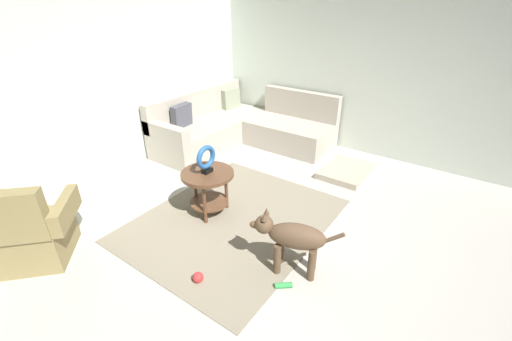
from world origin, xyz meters
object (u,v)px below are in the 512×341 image
object	(u,v)px
side_table	(208,182)
dog_toy_ball	(198,277)
dog_bed_mat	(346,171)
sectional_couch	(240,128)
torus_sculpture	(206,159)
dog_toy_rope	(284,285)
armchair	(29,233)
dog	(292,238)

from	to	relation	value
side_table	dog_toy_ball	xyz separation A→B (m)	(-0.88, -0.65, -0.37)
dog_bed_mat	sectional_couch	bearing A→B (deg)	89.84
sectional_couch	dog_bed_mat	size ratio (longest dim) A/B	2.81
side_table	dog_bed_mat	distance (m)	2.13
sectional_couch	dog_toy_ball	world-z (taller)	sectional_couch
torus_sculpture	dog_toy_rope	bearing A→B (deg)	-110.56
armchair	dog_toy_ball	bearing A→B (deg)	-21.28
armchair	torus_sculpture	size ratio (longest dim) A/B	3.05
dog_bed_mat	dog	size ratio (longest dim) A/B	0.98
side_table	dog_bed_mat	size ratio (longest dim) A/B	0.75
armchair	dog_toy_rope	distance (m)	2.42
side_table	dog	xyz separation A→B (m)	(-0.27, -1.26, -0.04)
side_table	dog_bed_mat	world-z (taller)	side_table
torus_sculpture	dog	size ratio (longest dim) A/B	0.40
sectional_couch	armchair	world-z (taller)	same
dog_toy_ball	side_table	bearing A→B (deg)	36.61
dog	sectional_couch	bearing A→B (deg)	26.00
dog	dog_bed_mat	bearing A→B (deg)	-12.25
torus_sculpture	dog	xyz separation A→B (m)	(-0.27, -1.26, -0.33)
torus_sculpture	dog_toy_rope	distance (m)	1.57
dog	dog_toy_ball	xyz separation A→B (m)	(-0.61, 0.60, -0.33)
side_table	dog_bed_mat	xyz separation A→B (m)	(1.87, -0.95, -0.37)
sectional_couch	dog_toy_rope	xyz separation A→B (m)	(-2.37, -2.31, -0.26)
side_table	sectional_couch	bearing A→B (deg)	27.81
sectional_couch	dog_bed_mat	bearing A→B (deg)	-90.16
armchair	torus_sculpture	bearing A→B (deg)	15.85
armchair	dog_bed_mat	world-z (taller)	armchair
armchair	side_table	bearing A→B (deg)	15.85
side_table	dog	world-z (taller)	dog
dog_toy_rope	armchair	bearing A→B (deg)	116.66
sectional_couch	dog_toy_rope	bearing A→B (deg)	-135.74
side_table	dog_toy_rope	xyz separation A→B (m)	(-0.50, -1.32, -0.39)
armchair	dog	distance (m)	2.46
sectional_couch	dog_toy_rope	distance (m)	3.32
dog	dog_toy_rope	distance (m)	0.42
sectional_couch	dog	size ratio (longest dim) A/B	2.77
armchair	dog_toy_rope	xyz separation A→B (m)	(1.08, -2.15, -0.30)
sectional_couch	side_table	xyz separation A→B (m)	(-1.87, -0.99, 0.13)
side_table	dog_bed_mat	bearing A→B (deg)	-27.03
torus_sculpture	dog_toy_ball	world-z (taller)	torus_sculpture
side_table	dog_toy_rope	distance (m)	1.46
armchair	side_table	size ratio (longest dim) A/B	1.66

